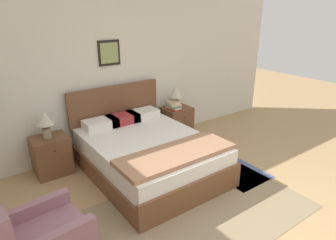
# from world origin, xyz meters

# --- Properties ---
(wall_back) EXTENTS (7.48, 0.09, 2.60)m
(wall_back) POSITION_xyz_m (-0.00, 3.21, 1.30)
(wall_back) COLOR silver
(wall_back) RESTS_ON ground_plane
(area_rug_main) EXTENTS (2.62, 1.71, 0.01)m
(area_rug_main) POSITION_xyz_m (0.01, 0.93, 0.00)
(area_rug_main) COLOR #897556
(area_rug_main) RESTS_ON ground_plane
(area_rug_bedside) EXTENTS (0.70, 1.34, 0.01)m
(area_rug_bedside) POSITION_xyz_m (1.07, 1.52, 0.00)
(area_rug_bedside) COLOR #47567F
(area_rug_bedside) RESTS_ON ground_plane
(bed) EXTENTS (1.62, 2.12, 1.14)m
(bed) POSITION_xyz_m (-0.02, 2.10, 0.31)
(bed) COLOR brown
(bed) RESTS_ON ground_plane
(nightstand_near_window) EXTENTS (0.51, 0.46, 0.58)m
(nightstand_near_window) POSITION_xyz_m (-1.19, 2.91, 0.29)
(nightstand_near_window) COLOR brown
(nightstand_near_window) RESTS_ON ground_plane
(nightstand_by_door) EXTENTS (0.51, 0.46, 0.58)m
(nightstand_by_door) POSITION_xyz_m (1.16, 2.91, 0.29)
(nightstand_by_door) COLOR brown
(nightstand_by_door) RESTS_ON ground_plane
(table_lamp_near_window) EXTENTS (0.25, 0.25, 0.41)m
(table_lamp_near_window) POSITION_xyz_m (-1.21, 2.92, 0.86)
(table_lamp_near_window) COLOR gray
(table_lamp_near_window) RESTS_ON nightstand_near_window
(table_lamp_by_door) EXTENTS (0.25, 0.25, 0.41)m
(table_lamp_by_door) POSITION_xyz_m (1.14, 2.92, 0.86)
(table_lamp_by_door) COLOR gray
(table_lamp_by_door) RESTS_ON nightstand_by_door
(book_thick_bottom) EXTENTS (0.18, 0.29, 0.03)m
(book_thick_bottom) POSITION_xyz_m (1.05, 2.87, 0.59)
(book_thick_bottom) COLOR #B7332D
(book_thick_bottom) RESTS_ON nightstand_by_door
(book_hardcover_middle) EXTENTS (0.18, 0.29, 0.03)m
(book_hardcover_middle) POSITION_xyz_m (1.05, 2.87, 0.62)
(book_hardcover_middle) COLOR silver
(book_hardcover_middle) RESTS_ON book_thick_bottom
(book_novel_upper) EXTENTS (0.19, 0.24, 0.03)m
(book_novel_upper) POSITION_xyz_m (1.05, 2.87, 0.65)
(book_novel_upper) COLOR #4C7551
(book_novel_upper) RESTS_ON book_hardcover_middle
(book_slim_near_top) EXTENTS (0.25, 0.30, 0.04)m
(book_slim_near_top) POSITION_xyz_m (1.05, 2.87, 0.68)
(book_slim_near_top) COLOR beige
(book_slim_near_top) RESTS_ON book_novel_upper
(book_paperback_top) EXTENTS (0.21, 0.25, 0.03)m
(book_paperback_top) POSITION_xyz_m (1.05, 2.87, 0.72)
(book_paperback_top) COLOR beige
(book_paperback_top) RESTS_ON book_slim_near_top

